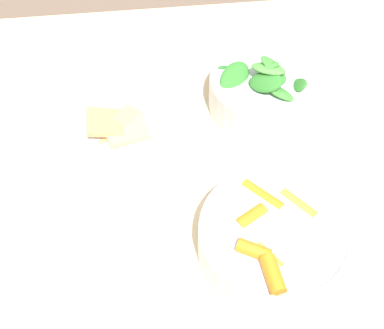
{
  "coord_description": "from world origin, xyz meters",
  "views": [
    {
      "loc": [
        0.01,
        0.43,
        1.39
      ],
      "look_at": [
        -0.04,
        -0.0,
        0.8
      ],
      "focal_mm": 50.0,
      "sensor_mm": 36.0,
      "label": 1
    }
  ],
  "objects_px": {
    "bowl_beans_hotdog": "(106,227)",
    "bowl_cookies": "(119,127)",
    "bowl_greens": "(265,89)",
    "bowl_carrots": "(274,237)"
  },
  "relations": [
    {
      "from": "bowl_beans_hotdog",
      "to": "bowl_cookies",
      "type": "height_order",
      "value": "bowl_beans_hotdog"
    },
    {
      "from": "bowl_carrots",
      "to": "bowl_greens",
      "type": "height_order",
      "value": "bowl_greens"
    },
    {
      "from": "bowl_carrots",
      "to": "bowl_beans_hotdog",
      "type": "bearing_deg",
      "value": -9.85
    },
    {
      "from": "bowl_beans_hotdog",
      "to": "bowl_cookies",
      "type": "distance_m",
      "value": 0.18
    },
    {
      "from": "bowl_greens",
      "to": "bowl_cookies",
      "type": "relative_size",
      "value": 1.23
    },
    {
      "from": "bowl_greens",
      "to": "bowl_carrots",
      "type": "bearing_deg",
      "value": 81.65
    },
    {
      "from": "bowl_carrots",
      "to": "bowl_greens",
      "type": "relative_size",
      "value": 1.11
    },
    {
      "from": "bowl_greens",
      "to": "bowl_cookies",
      "type": "distance_m",
      "value": 0.23
    },
    {
      "from": "bowl_beans_hotdog",
      "to": "bowl_cookies",
      "type": "bearing_deg",
      "value": -96.68
    },
    {
      "from": "bowl_beans_hotdog",
      "to": "bowl_carrots",
      "type": "bearing_deg",
      "value": 170.15
    }
  ]
}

